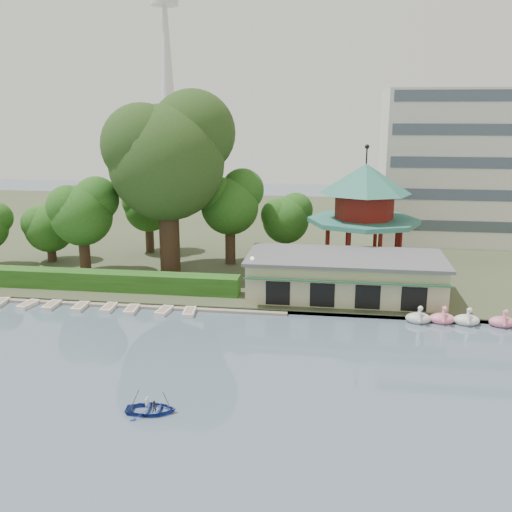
% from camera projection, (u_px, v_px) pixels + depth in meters
% --- Properties ---
extents(ground_plane, '(220.00, 220.00, 0.00)m').
position_uv_depth(ground_plane, '(183.00, 404.00, 35.23)').
color(ground_plane, slate).
rests_on(ground_plane, ground).
extents(shore, '(220.00, 70.00, 0.40)m').
position_uv_depth(shore, '(275.00, 231.00, 85.06)').
color(shore, '#424930').
rests_on(shore, ground).
extents(embankment, '(220.00, 0.60, 0.30)m').
position_uv_depth(embankment, '(233.00, 309.00, 51.79)').
color(embankment, gray).
rests_on(embankment, ground).
extents(dock, '(34.00, 1.60, 0.24)m').
position_uv_depth(dock, '(107.00, 303.00, 53.35)').
color(dock, gray).
rests_on(dock, ground).
extents(boathouse, '(18.60, 9.39, 3.90)m').
position_uv_depth(boathouse, '(345.00, 275.00, 54.35)').
color(boathouse, '#B6B288').
rests_on(boathouse, shore).
extents(pavilion, '(12.40, 12.40, 13.50)m').
position_uv_depth(pavilion, '(364.00, 206.00, 62.43)').
color(pavilion, '#B6B288').
rests_on(pavilion, shore).
extents(broadcast_tower, '(8.00, 8.00, 96.00)m').
position_uv_depth(broadcast_tower, '(166.00, 53.00, 166.88)').
color(broadcast_tower, silver).
rests_on(broadcast_tower, ground).
extents(hedge, '(30.00, 2.00, 1.80)m').
position_uv_depth(hedge, '(91.00, 280.00, 56.63)').
color(hedge, '#285B1A').
rests_on(hedge, shore).
extents(lamp_post, '(0.36, 0.36, 4.28)m').
position_uv_depth(lamp_post, '(252.00, 271.00, 52.42)').
color(lamp_post, black).
rests_on(lamp_post, shore).
extents(big_tree, '(13.52, 12.60, 19.54)m').
position_uv_depth(big_tree, '(168.00, 153.00, 60.21)').
color(big_tree, '#3A281C').
rests_on(big_tree, shore).
extents(small_trees, '(38.73, 16.32, 10.92)m').
position_uv_depth(small_trees, '(144.00, 212.00, 65.32)').
color(small_trees, '#3A281C').
rests_on(small_trees, shore).
extents(moored_rowboats, '(24.30, 2.61, 0.36)m').
position_uv_depth(moored_rowboats, '(67.00, 306.00, 52.40)').
color(moored_rowboats, silver).
rests_on(moored_rowboats, ground).
extents(rowboat_with_passengers, '(4.59, 3.53, 2.01)m').
position_uv_depth(rowboat_with_passengers, '(151.00, 406.00, 34.16)').
color(rowboat_with_passengers, navy).
rests_on(rowboat_with_passengers, ground).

